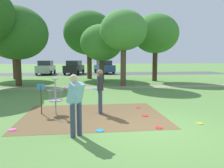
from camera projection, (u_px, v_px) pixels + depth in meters
ground_plane at (153, 129)px, 6.55m from camera, size 160.00×160.00×0.00m
dirt_tee_pad at (94, 115)px, 8.07m from camera, size 5.18×3.83×0.01m
disc_golf_basket at (54, 95)px, 8.15m from camera, size 0.98×0.58×1.39m
player_foreground_watching at (100, 89)px, 8.26m from camera, size 0.40×0.47×1.71m
player_throwing at (75, 101)px, 5.81m from camera, size 0.61×1.12×1.71m
frisbee_near_basket at (12, 130)px, 6.43m from camera, size 0.24×0.24×0.02m
frisbee_by_tee at (100, 131)px, 6.35m from camera, size 0.25×0.25×0.02m
frisbee_mid_grass at (200, 123)px, 7.06m from camera, size 0.21×0.21×0.02m
frisbee_far_left at (159, 128)px, 6.59m from camera, size 0.22×0.22×0.02m
frisbee_far_right at (138, 108)px, 9.29m from camera, size 0.21×0.21×0.02m
frisbee_scattered_a at (145, 116)px, 7.98m from camera, size 0.25×0.25×0.02m
tree_near_right at (89, 33)px, 22.04m from camera, size 5.20×5.20×6.90m
tree_mid_left at (156, 34)px, 19.88m from camera, size 4.23×4.23×6.19m
tree_mid_center at (14, 36)px, 21.72m from camera, size 4.55×4.55×6.36m
tree_mid_right at (16, 33)px, 16.31m from camera, size 4.74×4.74×6.05m
tree_far_center at (101, 43)px, 18.88m from camera, size 3.73×3.73×5.08m
tree_far_right at (123, 31)px, 16.29m from camera, size 3.57×3.57×5.76m
parking_lot_strip at (101, 74)px, 29.95m from camera, size 36.00×6.00×0.01m
parked_car_leftmost at (46, 67)px, 28.42m from camera, size 2.09×4.26×1.84m
parked_car_center_left at (74, 67)px, 28.86m from camera, size 2.71×4.50×1.84m
parked_car_center_right at (104, 67)px, 30.32m from camera, size 2.79×4.52×1.84m
gravel_path at (114, 87)px, 15.96m from camera, size 40.00×1.33×0.00m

